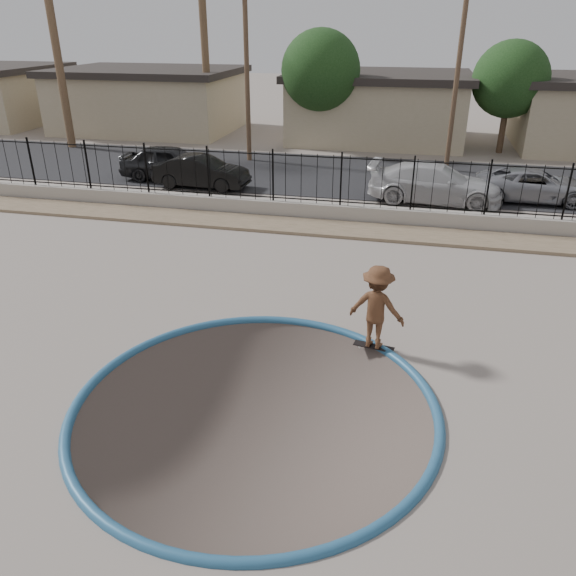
{
  "coord_description": "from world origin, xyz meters",
  "views": [
    {
      "loc": [
        2.53,
        -9.29,
        6.63
      ],
      "look_at": [
        -0.04,
        2.0,
        1.1
      ],
      "focal_mm": 35.0,
      "sensor_mm": 36.0,
      "label": 1
    }
  ],
  "objects_px": {
    "skater": "(376,311)",
    "car_d": "(535,185)",
    "skateboard": "(374,346)",
    "car_a": "(170,162)",
    "car_b": "(201,172)",
    "car_c": "(435,183)"
  },
  "relations": [
    {
      "from": "skater",
      "to": "car_b",
      "type": "xyz_separation_m",
      "value": [
        -8.51,
        11.8,
        -0.24
      ]
    },
    {
      "from": "car_b",
      "to": "car_d",
      "type": "bearing_deg",
      "value": -83.13
    },
    {
      "from": "skater",
      "to": "car_a",
      "type": "relative_size",
      "value": 0.42
    },
    {
      "from": "car_a",
      "to": "car_c",
      "type": "xyz_separation_m",
      "value": [
        11.74,
        -1.0,
        -0.01
      ]
    },
    {
      "from": "car_b",
      "to": "car_d",
      "type": "xyz_separation_m",
      "value": [
        13.78,
        1.07,
        -0.04
      ]
    },
    {
      "from": "skater",
      "to": "car_d",
      "type": "height_order",
      "value": "skater"
    },
    {
      "from": "car_a",
      "to": "car_c",
      "type": "height_order",
      "value": "car_a"
    },
    {
      "from": "car_c",
      "to": "car_b",
      "type": "bearing_deg",
      "value": 93.9
    },
    {
      "from": "skater",
      "to": "car_c",
      "type": "xyz_separation_m",
      "value": [
        1.35,
        11.8,
        -0.15
      ]
    },
    {
      "from": "car_b",
      "to": "car_c",
      "type": "distance_m",
      "value": 9.87
    },
    {
      "from": "skateboard",
      "to": "car_b",
      "type": "relative_size",
      "value": 0.22
    },
    {
      "from": "skater",
      "to": "car_a",
      "type": "height_order",
      "value": "skater"
    },
    {
      "from": "skater",
      "to": "car_d",
      "type": "distance_m",
      "value": 13.91
    },
    {
      "from": "skateboard",
      "to": "car_a",
      "type": "distance_m",
      "value": 16.5
    },
    {
      "from": "skateboard",
      "to": "car_a",
      "type": "xyz_separation_m",
      "value": [
        -10.39,
        12.8,
        0.74
      ]
    },
    {
      "from": "skateboard",
      "to": "car_b",
      "type": "distance_m",
      "value": 14.56
    },
    {
      "from": "car_a",
      "to": "car_b",
      "type": "bearing_deg",
      "value": -121.85
    },
    {
      "from": "skater",
      "to": "car_c",
      "type": "distance_m",
      "value": 11.88
    },
    {
      "from": "skater",
      "to": "car_c",
      "type": "relative_size",
      "value": 0.36
    },
    {
      "from": "skateboard",
      "to": "car_b",
      "type": "bearing_deg",
      "value": 135.17
    },
    {
      "from": "car_b",
      "to": "car_d",
      "type": "height_order",
      "value": "car_b"
    },
    {
      "from": "skater",
      "to": "car_b",
      "type": "relative_size",
      "value": 0.46
    }
  ]
}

